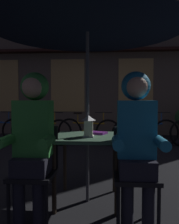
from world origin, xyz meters
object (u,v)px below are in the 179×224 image
at_px(chair_left, 35,167).
at_px(bicycle_second, 40,131).
at_px(cafe_table, 87,145).
at_px(bicycle_third, 88,131).
at_px(lantern, 89,126).
at_px(book, 97,133).
at_px(patio_umbrella, 87,14).
at_px(person_right_hooded, 136,132).
at_px(bicycle_fourth, 145,132).
at_px(chair_right, 135,169).
at_px(person_left_hooded, 33,131).

distance_m(chair_left, bicycle_second, 3.75).
height_order(cafe_table, bicycle_third, bicycle_third).
bearing_deg(lantern, book, 69.52).
distance_m(patio_umbrella, book, 1.32).
bearing_deg(bicycle_second, book, -63.35).
relative_size(person_right_hooded, bicycle_fourth, 0.84).
bearing_deg(cafe_table, chair_right, -37.55).
relative_size(chair_left, bicycle_fourth, 0.52).
relative_size(cafe_table, person_left_hooded, 0.53).
bearing_deg(bicycle_second, person_right_hooded, -62.26).
distance_m(patio_umbrella, bicycle_third, 3.74).
bearing_deg(patio_umbrella, bicycle_third, 94.17).
relative_size(bicycle_third, bicycle_fourth, 0.98).
relative_size(chair_right, person_right_hooded, 0.62).
bearing_deg(lantern, bicycle_second, 113.79).
distance_m(cafe_table, bicycle_second, 3.57).
bearing_deg(chair_right, bicycle_second, 118.10).
height_order(person_left_hooded, bicycle_second, person_left_hooded).
bearing_deg(person_right_hooded, chair_right, 90.00).
xyz_separation_m(patio_umbrella, book, (0.10, 0.15, -1.31)).
distance_m(chair_left, bicycle_fourth, 3.97).
height_order(chair_left, book, chair_left).
distance_m(chair_right, person_left_hooded, 1.03).
relative_size(cafe_table, person_right_hooded, 0.53).
distance_m(person_left_hooded, person_right_hooded, 0.96).
xyz_separation_m(lantern, person_left_hooded, (-0.50, -0.34, -0.01)).
bearing_deg(patio_umbrella, chair_right, -37.55).
xyz_separation_m(chair_left, bicycle_second, (-0.97, 3.62, -0.14)).
bearing_deg(person_right_hooded, patio_umbrella, 138.43).
relative_size(chair_right, bicycle_second, 0.52).
xyz_separation_m(chair_left, person_right_hooded, (0.96, -0.06, 0.36)).
height_order(person_right_hooded, bicycle_fourth, person_right_hooded).
xyz_separation_m(chair_right, bicycle_fourth, (0.69, 3.61, -0.14)).
relative_size(cafe_table, bicycle_fourth, 0.44).
xyz_separation_m(person_left_hooded, book, (0.58, 0.57, -0.09)).
relative_size(bicycle_third, book, 8.22).
bearing_deg(book, person_right_hooded, -32.19).
distance_m(bicycle_second, bicycle_fourth, 2.62).
bearing_deg(lantern, chair_left, -150.43).
xyz_separation_m(bicycle_second, book, (1.56, -3.10, 0.41)).
relative_size(cafe_table, bicycle_second, 0.45).
height_order(cafe_table, person_left_hooded, person_left_hooded).
height_order(person_left_hooded, book, person_left_hooded).
distance_m(cafe_table, book, 0.21).
height_order(chair_left, chair_right, same).
bearing_deg(book, patio_umbrella, -101.16).
height_order(chair_right, bicycle_fourth, chair_right).
bearing_deg(patio_umbrella, cafe_table, 0.00).
bearing_deg(bicycle_third, person_right_hooded, -79.09).
xyz_separation_m(lantern, bicycle_third, (-0.26, 3.41, -0.51)).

